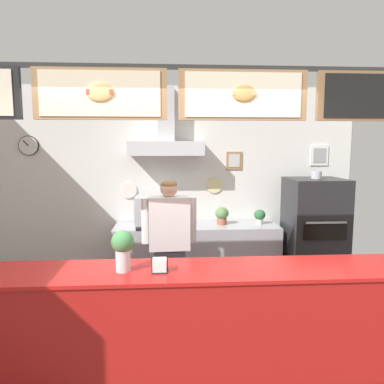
{
  "coord_description": "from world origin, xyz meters",
  "views": [
    {
      "loc": [
        -0.04,
        -3.17,
        2.02
      ],
      "look_at": [
        0.21,
        0.7,
        1.52
      ],
      "focal_mm": 33.99,
      "sensor_mm": 36.0,
      "label": 1
    }
  ],
  "objects_px": {
    "pizza_oven": "(314,235)",
    "napkin_holder": "(160,266)",
    "potted_basil": "(222,215)",
    "shop_worker": "(169,248)",
    "basil_vase": "(123,249)",
    "potted_rosemary": "(260,216)",
    "espresso_machine": "(153,212)"
  },
  "relations": [
    {
      "from": "pizza_oven",
      "to": "napkin_holder",
      "type": "distance_m",
      "value": 2.86
    },
    {
      "from": "pizza_oven",
      "to": "potted_basil",
      "type": "xyz_separation_m",
      "value": [
        -1.24,
        0.29,
        0.24
      ]
    },
    {
      "from": "shop_worker",
      "to": "basil_vase",
      "type": "bearing_deg",
      "value": 66.9
    },
    {
      "from": "shop_worker",
      "to": "basil_vase",
      "type": "relative_size",
      "value": 4.9
    },
    {
      "from": "potted_rosemary",
      "to": "basil_vase",
      "type": "relative_size",
      "value": 0.63
    },
    {
      "from": "espresso_machine",
      "to": "basil_vase",
      "type": "bearing_deg",
      "value": -93.89
    },
    {
      "from": "napkin_holder",
      "to": "pizza_oven",
      "type": "bearing_deg",
      "value": 43.06
    },
    {
      "from": "espresso_machine",
      "to": "basil_vase",
      "type": "xyz_separation_m",
      "value": [
        -0.15,
        -2.14,
        0.09
      ]
    },
    {
      "from": "basil_vase",
      "to": "napkin_holder",
      "type": "relative_size",
      "value": 2.45
    },
    {
      "from": "potted_rosemary",
      "to": "espresso_machine",
      "type": "bearing_deg",
      "value": -178.34
    },
    {
      "from": "pizza_oven",
      "to": "potted_rosemary",
      "type": "relative_size",
      "value": 7.92
    },
    {
      "from": "shop_worker",
      "to": "napkin_holder",
      "type": "distance_m",
      "value": 1.1
    },
    {
      "from": "potted_rosemary",
      "to": "basil_vase",
      "type": "height_order",
      "value": "basil_vase"
    },
    {
      "from": "potted_basil",
      "to": "basil_vase",
      "type": "bearing_deg",
      "value": -117.2
    },
    {
      "from": "potted_basil",
      "to": "potted_rosemary",
      "type": "bearing_deg",
      "value": -1.42
    },
    {
      "from": "potted_rosemary",
      "to": "napkin_holder",
      "type": "distance_m",
      "value": 2.61
    },
    {
      "from": "napkin_holder",
      "to": "shop_worker",
      "type": "bearing_deg",
      "value": 85.74
    },
    {
      "from": "potted_basil",
      "to": "espresso_machine",
      "type": "bearing_deg",
      "value": -176.64
    },
    {
      "from": "pizza_oven",
      "to": "basil_vase",
      "type": "xyz_separation_m",
      "value": [
        -2.38,
        -1.92,
        0.4
      ]
    },
    {
      "from": "shop_worker",
      "to": "potted_basil",
      "type": "xyz_separation_m",
      "value": [
        0.76,
        1.15,
        0.15
      ]
    },
    {
      "from": "pizza_oven",
      "to": "basil_vase",
      "type": "bearing_deg",
      "value": -141.12
    },
    {
      "from": "espresso_machine",
      "to": "pizza_oven",
      "type": "bearing_deg",
      "value": -5.84
    },
    {
      "from": "pizza_oven",
      "to": "espresso_machine",
      "type": "xyz_separation_m",
      "value": [
        -2.23,
        0.23,
        0.31
      ]
    },
    {
      "from": "pizza_oven",
      "to": "potted_rosemary",
      "type": "distance_m",
      "value": 0.78
    },
    {
      "from": "espresso_machine",
      "to": "potted_basil",
      "type": "relative_size",
      "value": 1.95
    },
    {
      "from": "shop_worker",
      "to": "potted_basil",
      "type": "distance_m",
      "value": 1.38
    },
    {
      "from": "potted_basil",
      "to": "pizza_oven",
      "type": "bearing_deg",
      "value": -12.94
    },
    {
      "from": "potted_basil",
      "to": "napkin_holder",
      "type": "height_order",
      "value": "potted_basil"
    },
    {
      "from": "shop_worker",
      "to": "napkin_holder",
      "type": "xyz_separation_m",
      "value": [
        -0.08,
        -1.08,
        0.17
      ]
    },
    {
      "from": "pizza_oven",
      "to": "napkin_holder",
      "type": "xyz_separation_m",
      "value": [
        -2.08,
        -1.95,
        0.26
      ]
    },
    {
      "from": "pizza_oven",
      "to": "potted_basil",
      "type": "distance_m",
      "value": 1.3
    },
    {
      "from": "basil_vase",
      "to": "potted_basil",
      "type": "bearing_deg",
      "value": 62.8
    }
  ]
}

